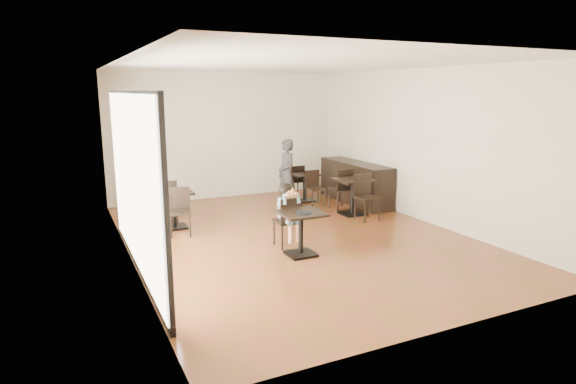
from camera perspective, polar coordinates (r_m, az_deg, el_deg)
floor at (r=9.20m, az=0.92°, el=-5.38°), size 6.00×8.00×0.01m
ceiling at (r=8.79m, az=0.99°, el=14.95°), size 6.00×8.00×0.01m
wall_back at (r=12.54m, az=-7.30°, el=6.64°), size 6.00×0.01×3.20m
wall_front at (r=5.62m, az=19.52°, el=-0.45°), size 6.00×0.01×3.20m
wall_left at (r=7.99m, az=-18.71°, el=3.11°), size 0.01×8.00×3.20m
wall_right at (r=10.53m, az=15.78°, el=5.29°), size 0.01×8.00×3.20m
storefront_window at (r=7.53m, az=-17.90°, el=1.12°), size 0.04×4.50×2.60m
child_table at (r=8.12m, az=1.53°, el=-4.97°), size 0.71×0.71×0.75m
child_chair at (r=8.57m, az=-0.14°, el=-3.51°), size 0.41×0.41×0.91m
child at (r=8.54m, az=-0.15°, el=-2.76°), size 0.41×0.57×1.14m
plate at (r=7.93m, az=1.88°, el=-2.50°), size 0.25×0.25×0.02m
pizza_slice at (r=8.28m, az=0.42°, el=-0.26°), size 0.26×0.20×0.06m
adult_patron at (r=11.43m, az=-0.19°, el=2.23°), size 0.39×0.59×1.62m
cafe_table_mid at (r=10.86m, az=7.64°, el=-0.56°), size 0.78×0.78×0.81m
cafe_table_left at (r=9.96m, az=-13.38°, el=-2.08°), size 0.86×0.86×0.76m
cafe_table_back at (r=12.06m, az=1.99°, el=0.54°), size 0.67×0.67×0.71m
chair_mid_a at (r=11.30m, az=6.20°, el=0.39°), size 0.45×0.45×0.98m
chair_mid_b at (r=10.41m, az=9.38°, el=-0.70°), size 0.45×0.45×0.98m
chair_left_a at (r=10.47m, az=-14.06°, el=-1.00°), size 0.49×0.49×0.92m
chair_left_b at (r=9.42m, az=-12.68°, el=-2.36°), size 0.49×0.49×0.92m
chair_back_a at (r=12.53m, az=0.83°, el=1.31°), size 0.38×0.38×0.85m
chair_back_b at (r=11.58m, az=3.25°, el=0.40°), size 0.38×0.38×0.85m
service_counter at (r=12.05m, az=7.97°, el=1.13°), size 0.60×2.40×1.00m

